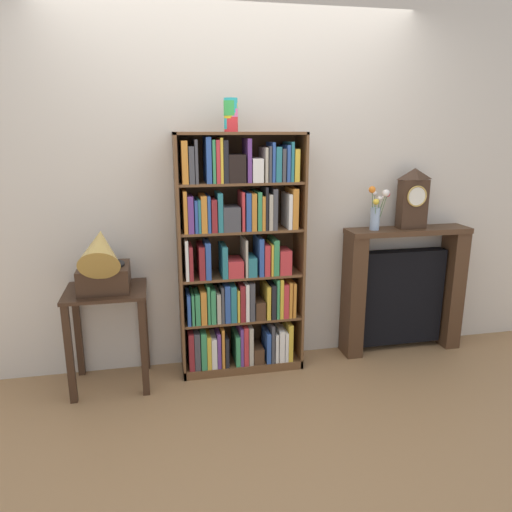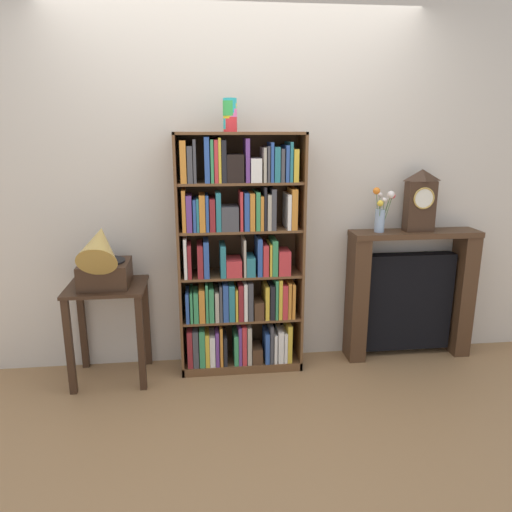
{
  "view_description": "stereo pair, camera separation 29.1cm",
  "coord_description": "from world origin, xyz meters",
  "px_view_note": "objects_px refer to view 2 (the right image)",
  "views": [
    {
      "loc": [
        -0.56,
        -3.09,
        1.7
      ],
      "look_at": [
        0.11,
        0.1,
        0.84
      ],
      "focal_mm": 33.67,
      "sensor_mm": 36.0,
      "label": 1
    },
    {
      "loc": [
        -0.27,
        -3.13,
        1.7
      ],
      "look_at": [
        0.11,
        0.1,
        0.84
      ],
      "focal_mm": 33.67,
      "sensor_mm": 36.0,
      "label": 2
    }
  ],
  "objects_px": {
    "mantel_clock": "(420,200)",
    "cup_stack": "(230,115)",
    "gramophone": "(102,259)",
    "bookshelf": "(239,263)",
    "side_table_left": "(108,311)",
    "fireplace_mantel": "(409,295)",
    "flower_vase": "(382,211)"
  },
  "relations": [
    {
      "from": "mantel_clock",
      "to": "bookshelf",
      "type": "bearing_deg",
      "value": -178.33
    },
    {
      "from": "gramophone",
      "to": "flower_vase",
      "type": "distance_m",
      "value": 1.95
    },
    {
      "from": "side_table_left",
      "to": "gramophone",
      "type": "height_order",
      "value": "gramophone"
    },
    {
      "from": "flower_vase",
      "to": "fireplace_mantel",
      "type": "bearing_deg",
      "value": 5.78
    },
    {
      "from": "bookshelf",
      "to": "side_table_left",
      "type": "distance_m",
      "value": 0.95
    },
    {
      "from": "gramophone",
      "to": "fireplace_mantel",
      "type": "xyz_separation_m",
      "value": [
        2.2,
        0.18,
        -0.4
      ]
    },
    {
      "from": "side_table_left",
      "to": "gramophone",
      "type": "relative_size",
      "value": 1.38
    },
    {
      "from": "side_table_left",
      "to": "gramophone",
      "type": "xyz_separation_m",
      "value": [
        0.0,
        -0.06,
        0.39
      ]
    },
    {
      "from": "side_table_left",
      "to": "fireplace_mantel",
      "type": "xyz_separation_m",
      "value": [
        2.2,
        0.12,
        -0.02
      ]
    },
    {
      "from": "fireplace_mantel",
      "to": "flower_vase",
      "type": "bearing_deg",
      "value": -174.22
    },
    {
      "from": "gramophone",
      "to": "flower_vase",
      "type": "relative_size",
      "value": 1.52
    },
    {
      "from": "mantel_clock",
      "to": "cup_stack",
      "type": "bearing_deg",
      "value": -177.11
    },
    {
      "from": "fireplace_mantel",
      "to": "mantel_clock",
      "type": "relative_size",
      "value": 2.2
    },
    {
      "from": "bookshelf",
      "to": "cup_stack",
      "type": "distance_m",
      "value": 1.0
    },
    {
      "from": "bookshelf",
      "to": "side_table_left",
      "type": "xyz_separation_m",
      "value": [
        -0.9,
        -0.06,
        -0.29
      ]
    },
    {
      "from": "bookshelf",
      "to": "flower_vase",
      "type": "distance_m",
      "value": 1.08
    },
    {
      "from": "gramophone",
      "to": "flower_vase",
      "type": "bearing_deg",
      "value": 4.58
    },
    {
      "from": "gramophone",
      "to": "mantel_clock",
      "type": "height_order",
      "value": "mantel_clock"
    },
    {
      "from": "bookshelf",
      "to": "fireplace_mantel",
      "type": "height_order",
      "value": "bookshelf"
    },
    {
      "from": "fireplace_mantel",
      "to": "side_table_left",
      "type": "bearing_deg",
      "value": -176.82
    },
    {
      "from": "bookshelf",
      "to": "side_table_left",
      "type": "height_order",
      "value": "bookshelf"
    },
    {
      "from": "fireplace_mantel",
      "to": "mantel_clock",
      "type": "xyz_separation_m",
      "value": [
        0.01,
        -0.02,
        0.72
      ]
    },
    {
      "from": "side_table_left",
      "to": "mantel_clock",
      "type": "relative_size",
      "value": 1.53
    },
    {
      "from": "cup_stack",
      "to": "flower_vase",
      "type": "xyz_separation_m",
      "value": [
        1.08,
        0.06,
        -0.65
      ]
    },
    {
      "from": "side_table_left",
      "to": "flower_vase",
      "type": "bearing_deg",
      "value": 2.81
    },
    {
      "from": "gramophone",
      "to": "mantel_clock",
      "type": "distance_m",
      "value": 2.24
    },
    {
      "from": "gramophone",
      "to": "mantel_clock",
      "type": "relative_size",
      "value": 1.11
    },
    {
      "from": "fireplace_mantel",
      "to": "flower_vase",
      "type": "distance_m",
      "value": 0.71
    },
    {
      "from": "bookshelf",
      "to": "flower_vase",
      "type": "bearing_deg",
      "value": 1.7
    },
    {
      "from": "gramophone",
      "to": "bookshelf",
      "type": "bearing_deg",
      "value": 7.83
    },
    {
      "from": "gramophone",
      "to": "flower_vase",
      "type": "xyz_separation_m",
      "value": [
        1.93,
        0.15,
        0.25
      ]
    },
    {
      "from": "side_table_left",
      "to": "mantel_clock",
      "type": "xyz_separation_m",
      "value": [
        2.22,
        0.1,
        0.71
      ]
    }
  ]
}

